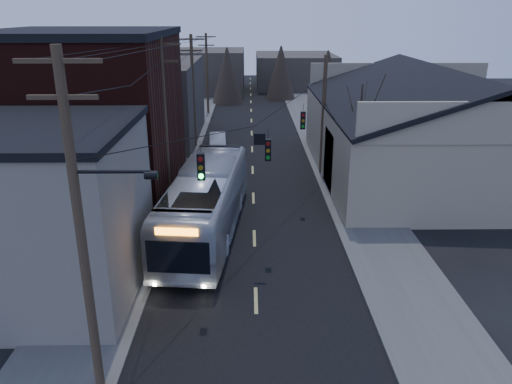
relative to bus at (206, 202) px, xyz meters
The scene contains 13 objects.
road_surface 15.66m from the bus, 80.54° to the left, with size 9.00×110.00×0.02m, color black.
sidewalk_left 15.94m from the bus, 104.41° to the left, with size 4.00×110.00×0.12m, color #474744.
sidewalk_right 17.90m from the bus, 59.44° to the left, with size 4.00×110.00×0.12m, color #474744.
building_clapboard 8.74m from the bus, 138.71° to the right, with size 8.00×8.00×7.00m, color #6E695C.
building_brick 9.70m from the bus, 144.33° to the left, with size 10.00×12.00×10.00m, color black.
building_left_far 22.51m from the bus, 108.02° to the left, with size 9.00×14.00×7.00m, color #38332D.
warehouse 18.70m from the bus, 33.62° to the left, with size 16.16×20.60×7.73m.
building_far_left 50.47m from the bus, 93.91° to the left, with size 10.00×12.00×6.00m, color #38332D.
building_far_right 56.17m from the bus, 80.20° to the left, with size 12.00×14.00×5.00m, color #38332D.
bare_tree 10.67m from the bus, 30.53° to the left, with size 0.40×0.40×7.20m, color black.
utility_lines 10.01m from the bus, 93.35° to the left, with size 11.24×45.28×10.50m.
bus is the anchor object (origin of this frame).
parked_car 17.92m from the bus, 91.42° to the left, with size 1.37×3.92×1.29m, color #ACAEB4.
Camera 1 is at (-0.25, -9.83, 11.26)m, focal length 35.00 mm.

